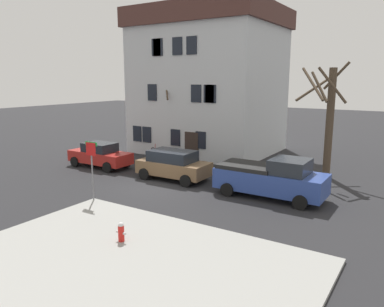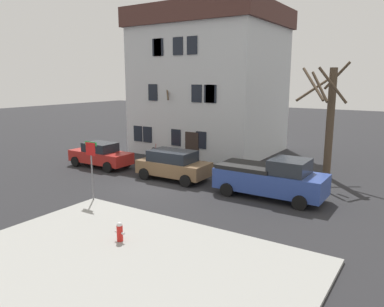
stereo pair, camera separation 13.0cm
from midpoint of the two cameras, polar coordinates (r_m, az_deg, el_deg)
ground_plane at (r=20.53m, az=-6.07°, el=-5.10°), size 120.00×120.00×0.00m
sidewalk_slab at (r=12.29m, az=-10.81°, el=-16.66°), size 11.50×8.32×0.12m
building_main at (r=30.22m, az=2.48°, el=10.95°), size 10.73×8.93×11.04m
tree_bare_near at (r=28.08m, az=-1.68°, el=7.62°), size 2.86×3.67×7.79m
tree_bare_mid at (r=23.21m, az=19.92°, el=5.41°), size 3.01×3.82×6.78m
car_red_sedan at (r=25.53m, az=-14.01°, el=-0.22°), size 4.45×1.95×1.64m
car_brown_wagon at (r=21.74m, az=-3.05°, el=-1.69°), size 4.26×2.18×1.71m
pickup_truck_blue at (r=18.84m, az=11.81°, el=-3.68°), size 5.40×2.30×2.04m
fire_hydrant at (r=13.73m, az=-11.05°, el=-11.61°), size 0.42×0.22×0.71m
street_sign_pole at (r=18.05m, az=-15.29°, el=-1.04°), size 0.76×0.07×2.93m
bicycle_leaning at (r=27.92m, az=-5.57°, el=0.10°), size 1.64×0.71×1.03m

